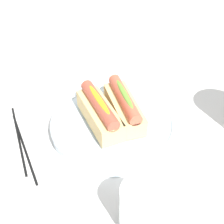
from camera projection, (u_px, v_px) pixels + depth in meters
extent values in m
plane|color=beige|center=(113.00, 127.00, 0.70)|extent=(2.40, 2.40, 0.00)
cylinder|color=silver|center=(112.00, 125.00, 0.69)|extent=(0.27, 0.27, 0.02)
torus|color=silver|center=(112.00, 121.00, 0.68)|extent=(0.27, 0.27, 0.01)
cube|color=#DBB270|center=(100.00, 115.00, 0.66)|extent=(0.16, 0.08, 0.04)
cylinder|color=#B24C38|center=(99.00, 104.00, 0.64)|extent=(0.15, 0.06, 0.03)
ellipsoid|color=gold|center=(99.00, 100.00, 0.63)|extent=(0.11, 0.04, 0.01)
cube|color=#DBB270|center=(124.00, 109.00, 0.67)|extent=(0.15, 0.07, 0.04)
cylinder|color=#BC563D|center=(124.00, 99.00, 0.65)|extent=(0.15, 0.04, 0.03)
ellipsoid|color=olive|center=(125.00, 94.00, 0.65)|extent=(0.11, 0.02, 0.01)
cylinder|color=white|center=(138.00, 209.00, 0.49)|extent=(0.07, 0.07, 0.09)
cylinder|color=silver|center=(138.00, 215.00, 0.50)|extent=(0.06, 0.06, 0.06)
cylinder|color=black|center=(24.00, 146.00, 0.65)|extent=(0.21, 0.06, 0.01)
cylinder|color=black|center=(19.00, 137.00, 0.67)|extent=(0.22, 0.04, 0.01)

